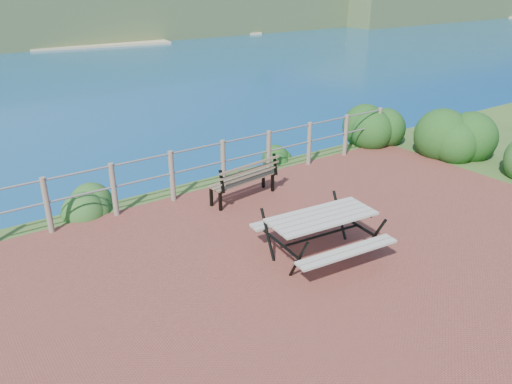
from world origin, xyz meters
The scene contains 8 objects.
ground centered at (0.00, 0.00, 0.00)m, with size 10.00×7.00×0.12m, color brown.
safety_railing centered at (0.00, 3.35, 0.57)m, with size 9.40×0.10×1.00m.
picnic_table centered at (-0.24, 0.12, 0.45)m, with size 1.73×1.44×0.70m.
park_bench centered at (0.00, 2.63, 0.54)m, with size 1.49×0.54×0.82m.
shrub_right_front centered at (5.48, 1.98, 0.00)m, with size 1.33×1.33×1.89m, color #173C12.
shrub_right_edge centered at (4.83, 3.60, 0.00)m, with size 1.16×1.16×1.66m, color #173C12.
shrub_lip_west centered at (-2.56, 3.98, 0.00)m, with size 0.83×0.83×0.59m, color #2B5A21.
shrub_lip_east centered at (2.07, 4.16, 0.00)m, with size 0.68×0.68×0.38m, color #173C12.
Camera 1 is at (-4.94, -4.82, 4.05)m, focal length 35.00 mm.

